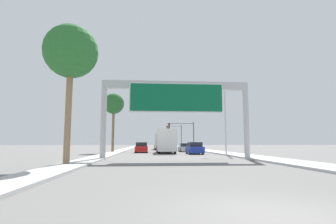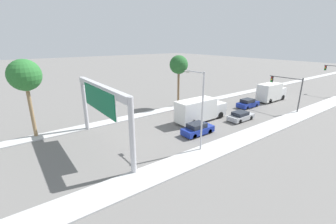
{
  "view_description": "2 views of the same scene",
  "coord_description": "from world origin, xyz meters",
  "px_view_note": "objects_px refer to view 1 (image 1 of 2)",
  "views": [
    {
      "loc": [
        -2.48,
        -5.32,
        1.48
      ],
      "look_at": [
        0.0,
        28.08,
        5.39
      ],
      "focal_mm": 28.0,
      "sensor_mm": 36.0,
      "label": 1
    },
    {
      "loc": [
        22.28,
        10.03,
        11.29
      ],
      "look_at": [
        1.04,
        25.8,
        2.86
      ],
      "focal_mm": 24.0,
      "sensor_mm": 36.0,
      "label": 2
    }
  ],
  "objects_px": {
    "sign_gantry": "(176,98)",
    "truck_box_primary": "(166,141)",
    "palm_tree_foreground": "(71,53)",
    "street_lamp_right": "(222,113)",
    "car_far_center": "(185,148)",
    "traffic_light_near_intersection": "(184,130)",
    "car_near_left": "(142,148)",
    "car_mid_center": "(195,148)",
    "truck_box_secondary": "(160,141)",
    "traffic_light_mid_block": "(176,132)",
    "car_near_right": "(162,147)",
    "palm_tree_background": "(114,104)"
  },
  "relations": [
    {
      "from": "sign_gantry",
      "to": "truck_box_primary",
      "type": "relative_size",
      "value": 1.58
    },
    {
      "from": "palm_tree_foreground",
      "to": "street_lamp_right",
      "type": "bearing_deg",
      "value": 43.94
    },
    {
      "from": "car_far_center",
      "to": "traffic_light_near_intersection",
      "type": "height_order",
      "value": "traffic_light_near_intersection"
    },
    {
      "from": "car_near_left",
      "to": "car_far_center",
      "type": "relative_size",
      "value": 1.09
    },
    {
      "from": "sign_gantry",
      "to": "car_near_left",
      "type": "distance_m",
      "value": 17.48
    },
    {
      "from": "car_mid_center",
      "to": "truck_box_primary",
      "type": "xyz_separation_m",
      "value": [
        -3.5,
        3.77,
        0.95
      ]
    },
    {
      "from": "car_mid_center",
      "to": "truck_box_secondary",
      "type": "bearing_deg",
      "value": 98.69
    },
    {
      "from": "traffic_light_near_intersection",
      "to": "truck_box_primary",
      "type": "bearing_deg",
      "value": -107.24
    },
    {
      "from": "sign_gantry",
      "to": "car_mid_center",
      "type": "xyz_separation_m",
      "value": [
        3.5,
        10.7,
        -4.73
      ]
    },
    {
      "from": "traffic_light_mid_block",
      "to": "street_lamp_right",
      "type": "distance_m",
      "value": 42.17
    },
    {
      "from": "car_near_right",
      "to": "traffic_light_mid_block",
      "type": "height_order",
      "value": "traffic_light_mid_block"
    },
    {
      "from": "car_mid_center",
      "to": "car_far_center",
      "type": "xyz_separation_m",
      "value": [
        -0.0,
        8.77,
        -0.07
      ]
    },
    {
      "from": "car_near_left",
      "to": "car_near_right",
      "type": "bearing_deg",
      "value": 70.37
    },
    {
      "from": "sign_gantry",
      "to": "traffic_light_near_intersection",
      "type": "distance_m",
      "value": 30.54
    },
    {
      "from": "car_near_left",
      "to": "truck_box_secondary",
      "type": "bearing_deg",
      "value": 78.46
    },
    {
      "from": "street_lamp_right",
      "to": "palm_tree_background",
      "type": "bearing_deg",
      "value": 148.37
    },
    {
      "from": "car_near_left",
      "to": "car_far_center",
      "type": "distance_m",
      "value": 7.62
    },
    {
      "from": "palm_tree_foreground",
      "to": "car_far_center",
      "type": "bearing_deg",
      "value": 65.97
    },
    {
      "from": "car_mid_center",
      "to": "car_near_right",
      "type": "height_order",
      "value": "car_mid_center"
    },
    {
      "from": "car_near_left",
      "to": "sign_gantry",
      "type": "bearing_deg",
      "value": -77.99
    },
    {
      "from": "palm_tree_background",
      "to": "sign_gantry",
      "type": "bearing_deg",
      "value": -65.01
    },
    {
      "from": "truck_box_secondary",
      "to": "traffic_light_mid_block",
      "type": "bearing_deg",
      "value": 72.01
    },
    {
      "from": "car_near_right",
      "to": "street_lamp_right",
      "type": "height_order",
      "value": "street_lamp_right"
    },
    {
      "from": "car_mid_center",
      "to": "traffic_light_near_intersection",
      "type": "distance_m",
      "value": 19.73
    },
    {
      "from": "truck_box_primary",
      "to": "palm_tree_foreground",
      "type": "relative_size",
      "value": 0.9
    },
    {
      "from": "car_far_center",
      "to": "traffic_light_near_intersection",
      "type": "xyz_separation_m",
      "value": [
        1.35,
        10.64,
        3.31
      ]
    },
    {
      "from": "car_near_right",
      "to": "traffic_light_near_intersection",
      "type": "bearing_deg",
      "value": 38.42
    },
    {
      "from": "truck_box_primary",
      "to": "traffic_light_mid_block",
      "type": "distance_m",
      "value": 36.14
    },
    {
      "from": "car_near_left",
      "to": "car_far_center",
      "type": "height_order",
      "value": "car_near_left"
    },
    {
      "from": "palm_tree_background",
      "to": "car_mid_center",
      "type": "bearing_deg",
      "value": -28.2
    },
    {
      "from": "car_near_left",
      "to": "palm_tree_background",
      "type": "relative_size",
      "value": 0.52
    },
    {
      "from": "car_near_left",
      "to": "street_lamp_right",
      "type": "bearing_deg",
      "value": -40.39
    },
    {
      "from": "car_near_left",
      "to": "street_lamp_right",
      "type": "xyz_separation_m",
      "value": [
        9.98,
        -8.49,
        4.32
      ]
    },
    {
      "from": "traffic_light_mid_block",
      "to": "truck_box_primary",
      "type": "bearing_deg",
      "value": -98.56
    },
    {
      "from": "car_mid_center",
      "to": "truck_box_secondary",
      "type": "relative_size",
      "value": 0.6
    },
    {
      "from": "car_near_right",
      "to": "truck_box_secondary",
      "type": "xyz_separation_m",
      "value": [
        0.0,
        7.33,
        1.04
      ]
    },
    {
      "from": "truck_box_primary",
      "to": "street_lamp_right",
      "type": "xyz_separation_m",
      "value": [
        6.48,
        -6.51,
        3.36
      ]
    },
    {
      "from": "sign_gantry",
      "to": "truck_box_primary",
      "type": "xyz_separation_m",
      "value": [
        0.0,
        14.47,
        -3.77
      ]
    },
    {
      "from": "car_far_center",
      "to": "traffic_light_near_intersection",
      "type": "bearing_deg",
      "value": 82.75
    },
    {
      "from": "sign_gantry",
      "to": "car_near_right",
      "type": "relative_size",
      "value": 3.12
    },
    {
      "from": "car_mid_center",
      "to": "street_lamp_right",
      "type": "height_order",
      "value": "street_lamp_right"
    },
    {
      "from": "truck_box_primary",
      "to": "palm_tree_background",
      "type": "xyz_separation_m",
      "value": [
        -7.82,
        2.3,
        5.59
      ]
    },
    {
      "from": "car_near_left",
      "to": "traffic_light_near_intersection",
      "type": "distance_m",
      "value": 16.34
    },
    {
      "from": "car_mid_center",
      "to": "truck_box_primary",
      "type": "bearing_deg",
      "value": 132.86
    },
    {
      "from": "car_near_left",
      "to": "street_lamp_right",
      "type": "relative_size",
      "value": 0.55
    },
    {
      "from": "car_near_right",
      "to": "truck_box_primary",
      "type": "distance_m",
      "value": 11.83
    },
    {
      "from": "car_mid_center",
      "to": "truck_box_primary",
      "type": "relative_size",
      "value": 0.5
    },
    {
      "from": "car_mid_center",
      "to": "traffic_light_near_intersection",
      "type": "bearing_deg",
      "value": 86.01
    },
    {
      "from": "car_mid_center",
      "to": "car_near_left",
      "type": "bearing_deg",
      "value": 140.59
    },
    {
      "from": "truck_box_primary",
      "to": "traffic_light_near_intersection",
      "type": "relative_size",
      "value": 1.48
    }
  ]
}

